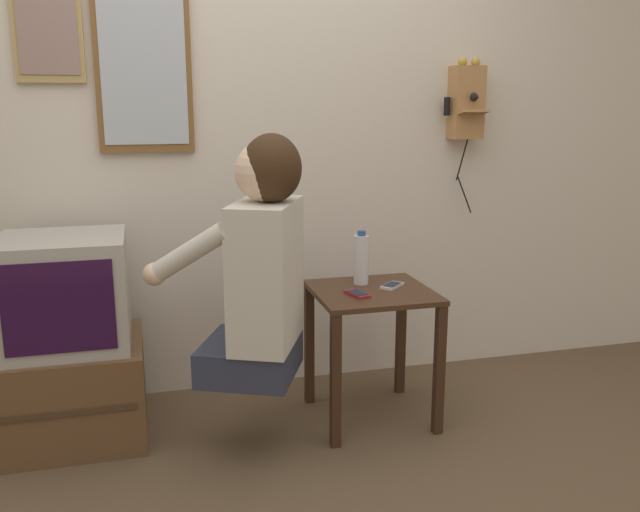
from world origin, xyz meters
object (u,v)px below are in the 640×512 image
framed_picture (47,25)px  water_bottle (361,259)px  wall_mirror (144,73)px  cell_phone_held (357,294)px  television (65,292)px  wall_phone_antique (466,102)px  person (260,263)px  cell_phone_spare (392,286)px

framed_picture → water_bottle: framed_picture is taller
wall_mirror → water_bottle: 1.27m
cell_phone_held → water_bottle: (0.07, 0.17, 0.11)m
framed_picture → water_bottle: (1.28, -0.39, -1.00)m
framed_picture → television: bearing=-87.2°
television → framed_picture: size_ratio=1.05×
wall_mirror → water_bottle: bearing=-23.4°
television → wall_mirror: 1.02m
wall_phone_antique → cell_phone_held: bearing=-144.6°
wall_phone_antique → water_bottle: wall_phone_antique is taller
wall_mirror → wall_phone_antique: bearing=-1.5°
wall_mirror → framed_picture: bearing=179.5°
framed_picture → wall_mirror: framed_picture is taller
television → wall_mirror: wall_mirror is taller
person → television: size_ratio=1.93×
wall_phone_antique → cell_phone_spare: size_ratio=5.84×
wall_phone_antique → cell_phone_held: (-0.73, -0.52, -0.79)m
television → framed_picture: (-0.02, 0.35, 1.07)m
wall_phone_antique → person: bearing=-151.9°
person → wall_mirror: size_ratio=1.39×
wall_phone_antique → water_bottle: 1.01m
wall_phone_antique → cell_phone_spare: 1.05m
wall_mirror → water_bottle: size_ratio=2.84×
person → television: bearing=91.3°
wall_phone_antique → cell_phone_spare: (-0.54, -0.43, -0.79)m
wall_phone_antique → water_bottle: size_ratio=3.16×
person → framed_picture: (-0.77, 0.66, 0.93)m
wall_phone_antique → framed_picture: 1.96m
wall_mirror → water_bottle: wall_mirror is taller
person → wall_phone_antique: bearing=-37.7°
television → wall_phone_antique: 2.08m
television → framed_picture: bearing=92.8°
wall_phone_antique → wall_mirror: bearing=178.5°
person → wall_mirror: bearing=54.6°
framed_picture → wall_mirror: bearing=-0.5°
television → cell_phone_held: (1.19, -0.22, -0.04)m
wall_phone_antique → wall_mirror: wall_mirror is taller
wall_phone_antique → wall_mirror: size_ratio=1.11×
water_bottle → framed_picture: bearing=163.0°
framed_picture → wall_mirror: (0.38, -0.00, -0.19)m
wall_mirror → cell_phone_spare: bearing=-25.1°
wall_phone_antique → cell_phone_spare: bearing=-141.2°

